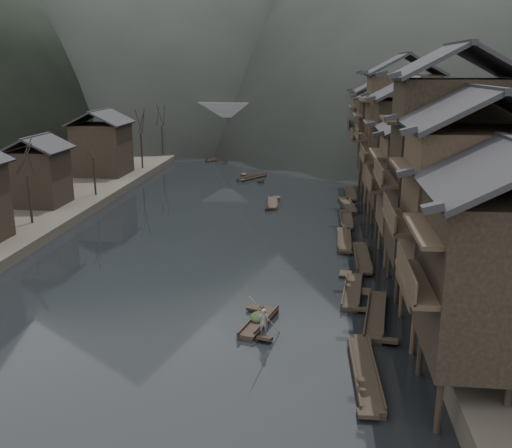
# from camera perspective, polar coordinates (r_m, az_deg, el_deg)

# --- Properties ---
(water) EXTENTS (300.00, 300.00, 0.00)m
(water) POSITION_cam_1_polar(r_m,az_deg,el_deg) (36.90, -8.15, -9.05)
(water) COLOR black
(water) RESTS_ON ground
(stilt_houses) EXTENTS (9.00, 67.60, 16.89)m
(stilt_houses) POSITION_cam_1_polar(r_m,az_deg,el_deg) (52.89, 15.69, 8.26)
(stilt_houses) COLOR black
(stilt_houses) RESTS_ON ground
(left_houses) EXTENTS (8.10, 53.20, 8.73)m
(left_houses) POSITION_cam_1_polar(r_m,az_deg,el_deg) (60.93, -22.60, 5.27)
(left_houses) COLOR black
(left_houses) RESTS_ON left_bank
(bare_trees) EXTENTS (3.62, 71.41, 7.23)m
(bare_trees) POSITION_cam_1_polar(r_m,az_deg,el_deg) (65.41, -17.09, 6.88)
(bare_trees) COLOR black
(bare_trees) RESTS_ON left_bank
(moored_sampans) EXTENTS (3.20, 50.34, 0.47)m
(moored_sampans) POSITION_cam_1_polar(r_m,az_deg,el_deg) (49.59, 9.75, -2.37)
(moored_sampans) COLOR black
(moored_sampans) RESTS_ON water
(midriver_boats) EXTENTS (14.46, 36.62, 0.45)m
(midriver_boats) POSITION_cam_1_polar(r_m,az_deg,el_deg) (80.45, -1.19, 4.73)
(midriver_boats) COLOR black
(midriver_boats) RESTS_ON water
(stone_bridge) EXTENTS (40.00, 6.00, 9.00)m
(stone_bridge) POSITION_cam_1_polar(r_m,az_deg,el_deg) (105.30, 1.54, 9.98)
(stone_bridge) COLOR #4C4C4F
(stone_bridge) RESTS_ON ground
(hero_sampan) EXTENTS (2.15, 4.93, 0.43)m
(hero_sampan) POSITION_cam_1_polar(r_m,az_deg,el_deg) (35.18, 0.28, -9.79)
(hero_sampan) COLOR black
(hero_sampan) RESTS_ON water
(cargo_heap) EXTENTS (1.08, 1.41, 0.65)m
(cargo_heap) POSITION_cam_1_polar(r_m,az_deg,el_deg) (35.15, 0.22, -8.82)
(cargo_heap) COLOR black
(cargo_heap) RESTS_ON hero_sampan
(boatman) EXTENTS (0.62, 0.42, 1.65)m
(boatman) POSITION_cam_1_polar(r_m,az_deg,el_deg) (33.21, 0.76, -9.39)
(boatman) COLOR #5E5E60
(boatman) RESTS_ON hero_sampan
(bamboo_pole) EXTENTS (1.82, 2.13, 3.38)m
(bamboo_pole) POSITION_cam_1_polar(r_m,az_deg,el_deg) (32.21, 1.14, -5.34)
(bamboo_pole) COLOR #8C7A51
(bamboo_pole) RESTS_ON boatman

